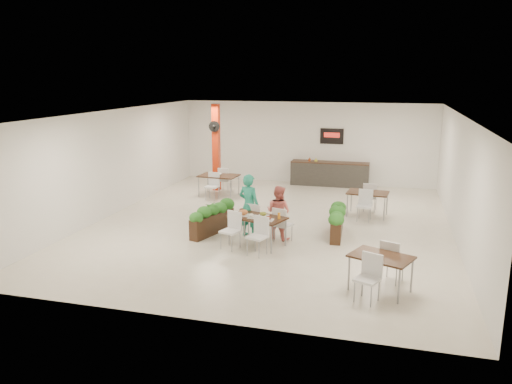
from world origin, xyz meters
TOP-DOWN VIEW (x-y plane):
  - ground at (0.00, 0.00)m, footprint 12.00×12.00m
  - room_shell at (0.00, 0.00)m, footprint 10.10×12.10m
  - red_column at (-3.00, 3.79)m, footprint 0.40×0.41m
  - service_counter at (1.00, 5.65)m, footprint 3.00×0.64m
  - main_table at (0.08, -1.86)m, footprint 1.68×1.93m
  - diner_man at (-0.31, -1.21)m, footprint 0.72×0.59m
  - diner_woman at (0.49, -1.21)m, footprint 0.83×0.74m
  - planter_left at (-1.34, -1.25)m, footprint 0.81×1.70m
  - planter_right at (1.96, -0.57)m, footprint 0.48×1.73m
  - side_table_a at (-2.62, 2.95)m, footprint 1.41×1.65m
  - side_table_b at (2.64, 1.64)m, footprint 1.29×1.65m
  - side_table_c at (3.17, -3.91)m, footprint 1.37×1.66m

SIDE VIEW (x-z plane):
  - ground at x=0.00m, z-range 0.00..0.00m
  - planter_right at x=1.96m, z-range 0.03..0.93m
  - planter_left at x=-1.34m, z-range 0.04..0.95m
  - service_counter at x=1.00m, z-range -0.61..1.59m
  - side_table_c at x=3.17m, z-range 0.16..1.08m
  - side_table_b at x=2.64m, z-range 0.17..1.09m
  - main_table at x=0.08m, z-range 0.17..1.10m
  - side_table_a at x=-2.62m, z-range 0.18..1.10m
  - diner_woman at x=0.49m, z-range 0.00..1.43m
  - diner_man at x=-0.31m, z-range 0.00..1.70m
  - red_column at x=-3.00m, z-range 0.04..3.24m
  - room_shell at x=0.00m, z-range 0.40..3.62m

